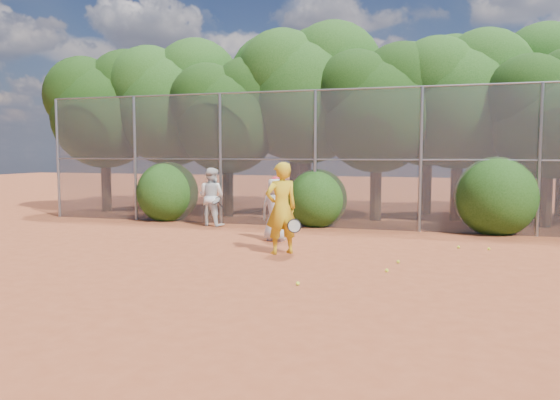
% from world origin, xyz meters
% --- Properties ---
extents(ground, '(80.00, 80.00, 0.00)m').
position_xyz_m(ground, '(0.00, 0.00, 0.00)').
color(ground, '#934021').
rests_on(ground, ground).
extents(fence_back, '(20.05, 0.09, 4.03)m').
position_xyz_m(fence_back, '(-0.12, 6.00, 2.05)').
color(fence_back, gray).
rests_on(fence_back, ground).
extents(tree_0, '(4.38, 3.81, 6.00)m').
position_xyz_m(tree_0, '(-9.44, 8.04, 3.93)').
color(tree_0, black).
rests_on(tree_0, ground).
extents(tree_1, '(4.64, 4.03, 6.35)m').
position_xyz_m(tree_1, '(-6.94, 8.54, 4.16)').
color(tree_1, black).
rests_on(tree_1, ground).
extents(tree_2, '(3.99, 3.47, 5.47)m').
position_xyz_m(tree_2, '(-4.45, 7.83, 3.58)').
color(tree_2, black).
rests_on(tree_2, ground).
extents(tree_3, '(4.89, 4.26, 6.70)m').
position_xyz_m(tree_3, '(-1.94, 8.84, 4.40)').
color(tree_3, black).
rests_on(tree_3, ground).
extents(tree_4, '(4.19, 3.64, 5.73)m').
position_xyz_m(tree_4, '(0.55, 8.24, 3.76)').
color(tree_4, black).
rests_on(tree_4, ground).
extents(tree_5, '(4.51, 3.92, 6.17)m').
position_xyz_m(tree_5, '(3.06, 9.04, 4.05)').
color(tree_5, black).
rests_on(tree_5, ground).
extents(tree_6, '(3.86, 3.36, 5.29)m').
position_xyz_m(tree_6, '(5.55, 8.03, 3.47)').
color(tree_6, black).
rests_on(tree_6, ground).
extents(tree_9, '(4.83, 4.20, 6.62)m').
position_xyz_m(tree_9, '(-7.94, 10.84, 4.34)').
color(tree_9, black).
rests_on(tree_9, ground).
extents(tree_10, '(5.15, 4.48, 7.06)m').
position_xyz_m(tree_10, '(-2.93, 11.05, 4.63)').
color(tree_10, black).
rests_on(tree_10, ground).
extents(tree_11, '(4.64, 4.03, 6.35)m').
position_xyz_m(tree_11, '(2.06, 10.64, 4.16)').
color(tree_11, black).
rests_on(tree_11, ground).
extents(bush_0, '(2.00, 2.00, 2.00)m').
position_xyz_m(bush_0, '(-6.00, 6.30, 1.00)').
color(bush_0, '#193F0F').
rests_on(bush_0, ground).
extents(bush_1, '(1.80, 1.80, 1.80)m').
position_xyz_m(bush_1, '(-1.00, 6.30, 0.90)').
color(bush_1, '#193F0F').
rests_on(bush_1, ground).
extents(bush_2, '(2.20, 2.20, 2.20)m').
position_xyz_m(bush_2, '(4.00, 6.30, 1.10)').
color(bush_2, '#193F0F').
rests_on(bush_2, ground).
extents(player_yellow, '(0.94, 0.83, 2.00)m').
position_xyz_m(player_yellow, '(-0.72, 1.67, 1.00)').
color(player_yellow, gold).
rests_on(player_yellow, ground).
extents(player_teen, '(0.82, 0.58, 1.61)m').
position_xyz_m(player_teen, '(-1.35, 3.29, 0.80)').
color(player_teen, silver).
rests_on(player_teen, ground).
extents(player_white, '(0.97, 0.88, 1.75)m').
position_xyz_m(player_white, '(-4.04, 5.40, 0.87)').
color(player_white, white).
rests_on(player_white, ground).
extents(ball_0, '(0.07, 0.07, 0.07)m').
position_xyz_m(ball_0, '(1.82, 1.35, 0.03)').
color(ball_0, '#DAF12B').
rests_on(ball_0, ground).
extents(ball_1, '(0.07, 0.07, 0.07)m').
position_xyz_m(ball_1, '(3.00, 3.46, 0.03)').
color(ball_1, '#DAF12B').
rests_on(ball_1, ground).
extents(ball_2, '(0.07, 0.07, 0.07)m').
position_xyz_m(ball_2, '(0.38, -0.99, 0.03)').
color(ball_2, '#DAF12B').
rests_on(ball_2, ground).
extents(ball_4, '(0.07, 0.07, 0.07)m').
position_xyz_m(ball_4, '(1.69, 0.46, 0.03)').
color(ball_4, '#DAF12B').
rests_on(ball_4, ground).
extents(ball_5, '(0.07, 0.07, 0.07)m').
position_xyz_m(ball_5, '(3.65, 3.43, 0.03)').
color(ball_5, '#DAF12B').
rests_on(ball_5, ground).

